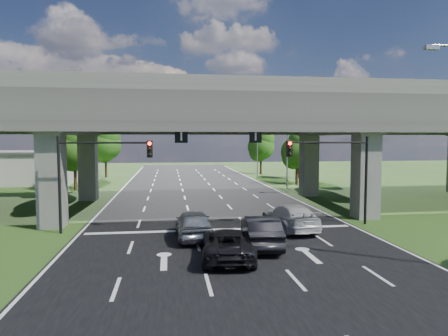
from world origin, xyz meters
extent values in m
plane|color=#274917|center=(0.00, 0.00, 0.00)|extent=(160.00, 160.00, 0.00)
cube|color=black|center=(0.00, 10.00, 0.01)|extent=(18.00, 120.00, 0.03)
cube|color=#312F2D|center=(0.00, 12.00, 8.00)|extent=(80.00, 15.00, 2.00)
cube|color=slate|center=(0.00, 4.75, 9.50)|extent=(80.00, 0.50, 1.00)
cube|color=slate|center=(0.00, 19.25, 9.50)|extent=(80.00, 0.50, 1.00)
cube|color=slate|center=(-11.00, 6.00, 3.50)|extent=(1.60, 1.60, 7.00)
cube|color=slate|center=(-11.00, 18.00, 3.50)|extent=(1.60, 1.60, 7.00)
cube|color=slate|center=(11.00, 6.00, 3.50)|extent=(1.60, 1.60, 7.00)
cube|color=slate|center=(11.00, 18.00, 3.50)|extent=(1.60, 1.60, 7.00)
cube|color=black|center=(-2.50, 5.00, 6.00)|extent=(0.85, 0.06, 0.85)
cube|color=black|center=(2.50, 5.00, 6.00)|extent=(0.85, 0.06, 0.85)
cylinder|color=black|center=(10.00, 4.00, 3.00)|extent=(0.18, 0.18, 6.00)
cylinder|color=black|center=(7.25, 4.00, 5.60)|extent=(5.50, 0.12, 0.12)
cube|color=black|center=(4.50, 3.82, 5.20)|extent=(0.35, 0.28, 1.05)
sphere|color=#FF0C05|center=(4.50, 3.66, 5.55)|extent=(0.22, 0.22, 0.22)
cylinder|color=black|center=(-10.00, 4.00, 3.00)|extent=(0.18, 0.18, 6.00)
cylinder|color=black|center=(-7.25, 4.00, 5.60)|extent=(5.50, 0.12, 0.12)
cube|color=black|center=(-4.50, 3.82, 5.20)|extent=(0.35, 0.28, 1.05)
sphere|color=#FF0C05|center=(-4.50, 3.66, 5.55)|extent=(0.22, 0.22, 0.22)
cube|color=gray|center=(7.50, -6.00, 9.60)|extent=(0.60, 0.25, 0.18)
cylinder|color=gray|center=(10.50, 24.00, 5.00)|extent=(0.16, 0.16, 10.00)
cylinder|color=gray|center=(9.00, 24.00, 9.70)|extent=(3.00, 0.10, 0.10)
cube|color=gray|center=(7.50, 24.00, 9.60)|extent=(0.60, 0.25, 0.18)
cylinder|color=gray|center=(10.50, 40.00, 5.00)|extent=(0.16, 0.16, 10.00)
cylinder|color=gray|center=(9.00, 40.00, 9.70)|extent=(3.00, 0.10, 0.10)
cube|color=gray|center=(7.50, 40.00, 9.60)|extent=(0.60, 0.25, 0.18)
cylinder|color=black|center=(-14.00, 26.00, 1.65)|extent=(0.36, 0.36, 3.30)
sphere|color=#225216|center=(-14.00, 26.00, 4.65)|extent=(4.50, 4.50, 4.50)
sphere|color=#225216|center=(-13.60, 25.70, 6.00)|extent=(3.60, 3.60, 3.60)
sphere|color=#225216|center=(-14.30, 26.40, 3.75)|extent=(3.30, 3.30, 3.30)
cylinder|color=black|center=(-17.00, 34.00, 1.43)|extent=(0.36, 0.36, 2.86)
sphere|color=#225216|center=(-17.00, 34.00, 4.03)|extent=(3.90, 3.90, 3.90)
sphere|color=#225216|center=(-16.60, 33.70, 5.20)|extent=(3.12, 3.12, 3.12)
sphere|color=#225216|center=(-17.30, 34.40, 3.25)|extent=(2.86, 2.86, 2.86)
cylinder|color=black|center=(-13.00, 42.00, 1.76)|extent=(0.36, 0.36, 3.52)
sphere|color=#225216|center=(-13.00, 42.00, 4.96)|extent=(4.80, 4.80, 4.80)
sphere|color=#225216|center=(-12.60, 41.70, 6.40)|extent=(3.84, 3.84, 3.84)
sphere|color=#225216|center=(-13.30, 42.40, 4.00)|extent=(3.52, 3.52, 3.52)
cylinder|color=black|center=(13.00, 28.00, 1.54)|extent=(0.36, 0.36, 3.08)
sphere|color=#225216|center=(13.00, 28.00, 4.34)|extent=(4.20, 4.20, 4.20)
sphere|color=#225216|center=(13.40, 27.70, 5.60)|extent=(3.36, 3.36, 3.36)
sphere|color=#225216|center=(12.70, 28.40, 3.50)|extent=(3.08, 3.08, 3.08)
cylinder|color=black|center=(16.00, 36.00, 1.43)|extent=(0.36, 0.36, 2.86)
sphere|color=#225216|center=(16.00, 36.00, 4.03)|extent=(3.90, 3.90, 3.90)
sphere|color=#225216|center=(16.40, 35.70, 5.20)|extent=(3.12, 3.12, 3.12)
sphere|color=#225216|center=(15.70, 36.40, 3.25)|extent=(2.86, 2.86, 2.86)
cylinder|color=black|center=(12.00, 44.00, 1.65)|extent=(0.36, 0.36, 3.30)
sphere|color=#225216|center=(12.00, 44.00, 4.65)|extent=(4.50, 4.50, 4.50)
sphere|color=#225216|center=(12.40, 43.70, 6.00)|extent=(3.60, 3.60, 3.60)
sphere|color=#225216|center=(11.70, 44.40, 3.75)|extent=(3.30, 3.30, 3.30)
imported|color=#96979D|center=(-1.93, 1.55, 0.87)|extent=(2.12, 5.00, 1.69)
imported|color=black|center=(1.54, -0.78, 0.87)|extent=(2.24, 5.23, 1.68)
imported|color=#BDBDBD|center=(4.36, 3.00, 0.84)|extent=(2.83, 5.77, 1.62)
imported|color=black|center=(-0.53, -2.64, 0.75)|extent=(2.89, 5.39, 1.44)
camera|label=1|loc=(-3.31, -21.49, 5.79)|focal=32.00mm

